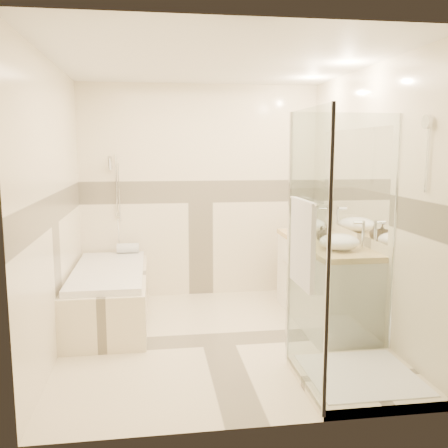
{
  "coord_description": "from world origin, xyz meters",
  "views": [
    {
      "loc": [
        -0.58,
        -4.39,
        1.77
      ],
      "look_at": [
        0.1,
        0.25,
        1.05
      ],
      "focal_mm": 40.0,
      "sensor_mm": 36.0,
      "label": 1
    }
  ],
  "objects": [
    {
      "name": "room",
      "position": [
        0.06,
        0.01,
        1.26
      ],
      "size": [
        2.82,
        3.02,
        2.52
      ],
      "color": "beige",
      "rests_on": "ground"
    },
    {
      "name": "bathtub",
      "position": [
        -1.02,
        0.65,
        0.31
      ],
      "size": [
        0.75,
        1.7,
        0.56
      ],
      "color": "beige",
      "rests_on": "ground"
    },
    {
      "name": "vanity",
      "position": [
        1.12,
        0.3,
        0.43
      ],
      "size": [
        0.58,
        1.62,
        0.85
      ],
      "color": "white",
      "rests_on": "ground"
    },
    {
      "name": "shower_enclosure",
      "position": [
        0.83,
        -0.97,
        0.51
      ],
      "size": [
        0.96,
        0.93,
        2.04
      ],
      "color": "beige",
      "rests_on": "ground"
    },
    {
      "name": "vessel_sink_near",
      "position": [
        1.1,
        0.81,
        0.93
      ],
      "size": [
        0.39,
        0.39,
        0.16
      ],
      "primitive_type": "ellipsoid",
      "color": "white",
      "rests_on": "vanity"
    },
    {
      "name": "vessel_sink_far",
      "position": [
        1.1,
        -0.14,
        0.92
      ],
      "size": [
        0.36,
        0.36,
        0.15
      ],
      "primitive_type": "ellipsoid",
      "color": "white",
      "rests_on": "vanity"
    },
    {
      "name": "faucet_near",
      "position": [
        1.32,
        0.81,
        1.01
      ],
      "size": [
        0.11,
        0.03,
        0.28
      ],
      "color": "silver",
      "rests_on": "vanity"
    },
    {
      "name": "faucet_far",
      "position": [
        1.32,
        -0.14,
        1.0
      ],
      "size": [
        0.11,
        0.03,
        0.26
      ],
      "color": "silver",
      "rests_on": "vanity"
    },
    {
      "name": "amenity_bottle_a",
      "position": [
        1.1,
        0.19,
        0.94
      ],
      "size": [
        0.1,
        0.1,
        0.18
      ],
      "primitive_type": "imported",
      "rotation": [
        0.0,
        0.0,
        -0.3
      ],
      "color": "black",
      "rests_on": "vanity"
    },
    {
      "name": "amenity_bottle_b",
      "position": [
        1.1,
        0.35,
        0.92
      ],
      "size": [
        0.11,
        0.11,
        0.14
      ],
      "primitive_type": "imported",
      "rotation": [
        0.0,
        0.0,
        0.05
      ],
      "color": "black",
      "rests_on": "vanity"
    },
    {
      "name": "folded_towels",
      "position": [
        1.1,
        1.02,
        0.89
      ],
      "size": [
        0.16,
        0.24,
        0.07
      ],
      "primitive_type": "cube",
      "rotation": [
        0.0,
        0.0,
        -0.07
      ],
      "color": "silver",
      "rests_on": "vanity"
    },
    {
      "name": "rolled_towel",
      "position": [
        -0.86,
        1.38,
        0.62
      ],
      "size": [
        0.25,
        0.11,
        0.11
      ],
      "primitive_type": "cylinder",
      "rotation": [
        0.0,
        1.57,
        0.0
      ],
      "color": "silver",
      "rests_on": "bathtub"
    }
  ]
}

